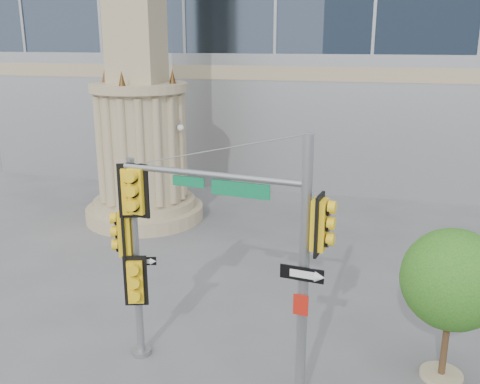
# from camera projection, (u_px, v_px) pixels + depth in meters

# --- Properties ---
(ground) EXTENTS (120.00, 120.00, 0.00)m
(ground) POSITION_uv_depth(u_px,v_px,m) (240.00, 383.00, 10.68)
(ground) COLOR #545456
(ground) RESTS_ON ground
(monument) EXTENTS (4.40, 4.40, 16.60)m
(monument) POSITION_uv_depth(u_px,v_px,m) (138.00, 71.00, 18.93)
(monument) COLOR tan
(monument) RESTS_ON ground
(main_signal_pole) EXTENTS (3.96, 0.91, 5.14)m
(main_signal_pole) POSITION_uv_depth(u_px,v_px,m) (255.00, 238.00, 9.59)
(main_signal_pole) COLOR slate
(main_signal_pole) RESTS_ON ground
(secondary_signal_pole) EXTENTS (0.82, 0.58, 4.38)m
(secondary_signal_pole) POSITION_uv_depth(u_px,v_px,m) (132.00, 246.00, 10.87)
(secondary_signal_pole) COLOR slate
(secondary_signal_pole) RESTS_ON ground
(street_tree) EXTENTS (2.03, 1.99, 3.17)m
(street_tree) POSITION_uv_depth(u_px,v_px,m) (454.00, 283.00, 10.31)
(street_tree) COLOR tan
(street_tree) RESTS_ON ground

